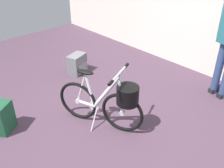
% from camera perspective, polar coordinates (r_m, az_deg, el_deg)
% --- Properties ---
extents(ground_plane, '(7.81, 7.81, 0.00)m').
position_cam_1_polar(ground_plane, '(3.15, -4.42, -11.15)').
color(ground_plane, '#473342').
extents(folding_bike_foreground, '(1.07, 0.59, 0.81)m').
position_cam_1_polar(folding_bike_foreground, '(3.02, -0.80, -3.86)').
color(folding_bike_foreground, black).
rests_on(folding_bike_foreground, ground_plane).
extents(backpack_on_floor, '(0.31, 0.32, 0.39)m').
position_cam_1_polar(backpack_on_floor, '(3.35, -23.72, -7.03)').
color(backpack_on_floor, '#19472D').
rests_on(backpack_on_floor, ground_plane).
extents(handbag_on_floor, '(0.31, 0.38, 0.34)m').
position_cam_1_polar(handbag_on_floor, '(4.42, -7.89, 4.52)').
color(handbag_on_floor, slate).
rests_on(handbag_on_floor, ground_plane).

